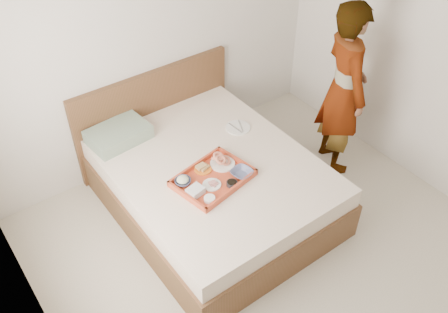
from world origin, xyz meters
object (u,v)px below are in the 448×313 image
(bed, at_px, (213,186))
(person, at_px, (344,90))
(dinner_plate, at_px, (238,128))
(tray, at_px, (213,178))

(bed, distance_m, person, 1.47)
(bed, height_order, dinner_plate, dinner_plate)
(tray, bearing_deg, bed, 45.96)
(bed, height_order, tray, tray)
(tray, relative_size, person, 0.36)
(bed, relative_size, tray, 3.29)
(bed, xyz_separation_m, person, (1.34, -0.18, 0.58))
(tray, distance_m, dinner_plate, 0.74)
(person, bearing_deg, bed, 104.31)
(tray, bearing_deg, dinner_plate, 25.72)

